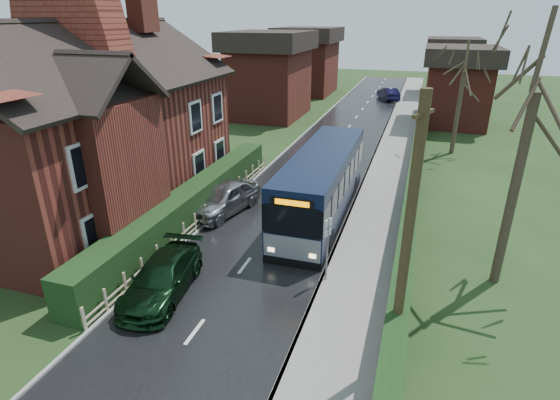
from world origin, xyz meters
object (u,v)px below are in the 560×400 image
(car_green, at_px, (162,278))
(bus_stop_sign, at_px, (327,241))
(telegraph_pole, at_px, (407,244))
(brick_house, at_px, (88,122))
(bus, at_px, (322,185))
(car_silver, at_px, (225,198))

(car_green, height_order, bus_stop_sign, bus_stop_sign)
(bus_stop_sign, xyz_separation_m, telegraph_pole, (2.60, -3.42, 2.10))
(car_green, bearing_deg, telegraph_pole, -15.34)
(brick_house, bearing_deg, telegraph_pole, -23.54)
(bus, xyz_separation_m, telegraph_pole, (4.09, -9.08, 2.24))
(telegraph_pole, bearing_deg, brick_house, 179.05)
(brick_house, bearing_deg, bus_stop_sign, -13.70)
(bus_stop_sign, bearing_deg, brick_house, -170.76)
(car_silver, bearing_deg, bus, 27.93)
(car_silver, relative_size, bus_stop_sign, 1.70)
(brick_house, relative_size, bus, 1.42)
(bus, height_order, car_silver, bus)
(bus, height_order, telegraph_pole, telegraph_pole)
(brick_house, xyz_separation_m, car_silver, (5.93, 1.58, -3.63))
(car_silver, distance_m, bus_stop_sign, 7.55)
(brick_house, height_order, bus_stop_sign, brick_house)
(bus_stop_sign, bearing_deg, car_green, -132.31)
(car_green, bearing_deg, car_silver, 88.97)
(brick_house, height_order, bus, brick_house)
(bus, relative_size, car_silver, 2.36)
(bus, distance_m, bus_stop_sign, 5.85)
(brick_house, height_order, car_green, brick_house)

